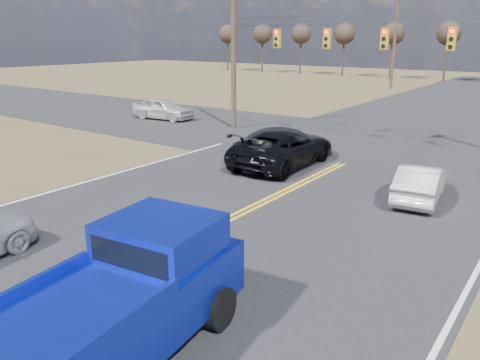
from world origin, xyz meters
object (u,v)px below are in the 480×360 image
Objects in this scene: pickup_truck at (113,308)px; cross_car_west at (163,109)px; black_suv at (282,148)px; dgrey_car_queue at (284,144)px; white_car_queue at (420,182)px.

pickup_truck is 25.17m from cross_car_west.
dgrey_car_queue reaches higher than black_suv.
cross_car_west is at bearing 125.95° from pickup_truck.
dgrey_car_queue is 1.24× the size of cross_car_west.
black_suv is at bearing -17.29° from white_car_queue.
pickup_truck is 1.58× the size of white_car_queue.
white_car_queue is (6.12, -1.01, -0.15)m from black_suv.
cross_car_west is (-12.54, 4.84, -0.04)m from dgrey_car_queue.
black_suv is (-4.46, 12.70, -0.28)m from pickup_truck.
cross_car_west is (-12.86, 5.56, -0.04)m from black_suv.
dgrey_car_queue is (-6.45, 1.72, 0.15)m from white_car_queue.
white_car_queue is at bearing -116.42° from cross_car_west.
dgrey_car_queue is at bearing 102.09° from pickup_truck.
pickup_truck reaches higher than cross_car_west.
dgrey_car_queue is 13.44m from cross_car_west.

